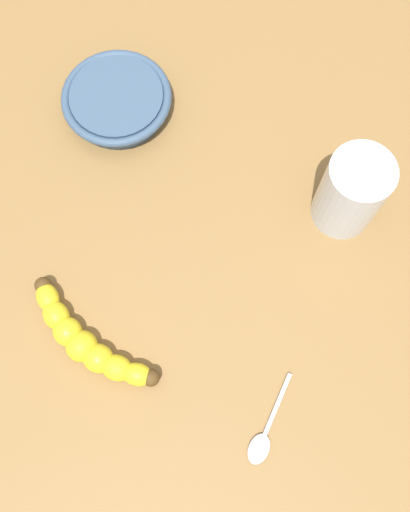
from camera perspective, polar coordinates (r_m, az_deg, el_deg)
wooden_tabletop at (r=75.76cm, az=2.71°, el=-2.51°), size 120.00×120.00×3.00cm
banana at (r=71.97cm, az=-11.45°, el=-8.11°), size 17.31×11.41×3.80cm
smoothie_glass at (r=74.22cm, az=13.89°, el=5.84°), size 7.85×7.85×12.04cm
ceramic_bowl at (r=83.21cm, az=-8.49°, el=14.65°), size 14.90×14.90×3.52cm
teaspoon at (r=71.39cm, az=5.46°, el=-17.59°), size 4.53×11.16×0.80cm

